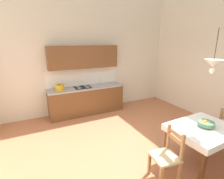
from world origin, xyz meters
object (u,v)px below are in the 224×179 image
at_px(dining_chair_tv_side, 167,156).
at_px(kitchen_cabinetry, 86,88).
at_px(pendant_lamp, 213,64).
at_px(dining_table, 203,133).
at_px(fruit_bowl, 206,124).

bearing_deg(dining_chair_tv_side, kitchen_cabinetry, 95.19).
distance_m(kitchen_cabinetry, pendant_lamp, 3.72).
relative_size(dining_table, dining_chair_tv_side, 1.37).
distance_m(dining_chair_tv_side, pendant_lamp, 1.84).
bearing_deg(pendant_lamp, dining_table, -144.79).
xyz_separation_m(dining_chair_tv_side, pendant_lamp, (1.06, 0.12, 1.50)).
distance_m(kitchen_cabinetry, dining_chair_tv_side, 3.45).
bearing_deg(kitchen_cabinetry, pendant_lamp, -67.44).
height_order(kitchen_cabinetry, dining_table, kitchen_cabinetry).
distance_m(dining_table, dining_chair_tv_side, 0.95).
height_order(kitchen_cabinetry, fruit_bowl, kitchen_cabinetry).
height_order(dining_table, dining_chair_tv_side, dining_chair_tv_side).
distance_m(dining_table, pendant_lamp, 1.33).
relative_size(dining_chair_tv_side, pendant_lamp, 1.16).
bearing_deg(pendant_lamp, fruit_bowl, -130.10).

